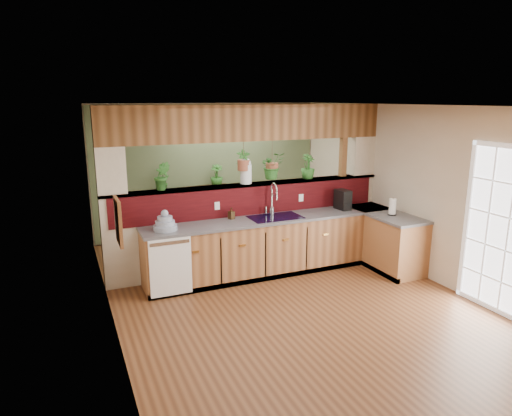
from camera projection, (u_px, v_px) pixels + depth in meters
name	position (u px, v px, depth m)	size (l,w,h in m)	color
ground	(289.00, 298.00, 6.30)	(4.60, 7.00, 0.01)	#57321B
ceiling	(293.00, 106.00, 5.69)	(4.60, 7.00, 0.01)	brown
wall_back	(210.00, 170.00, 9.12)	(4.60, 0.02, 2.60)	beige
wall_left	(109.00, 226.00, 5.11)	(0.02, 7.00, 2.60)	beige
wall_right	(426.00, 193.00, 6.88)	(0.02, 7.00, 2.60)	beige
pass_through_partition	(253.00, 195.00, 7.23)	(4.60, 0.21, 2.60)	beige
pass_through_ledge	(251.00, 184.00, 7.18)	(4.60, 0.21, 0.04)	brown
header_beam	(251.00, 123.00, 6.96)	(4.60, 0.15, 0.55)	brown
sage_backwall	(210.00, 170.00, 9.10)	(4.55, 0.02, 2.55)	#586B49
countertop	(311.00, 242.00, 7.29)	(4.14, 1.52, 0.90)	brown
dishwasher	(171.00, 267.00, 6.21)	(0.58, 0.03, 0.82)	white
navy_sink	(275.00, 222.00, 7.07)	(0.82, 0.50, 0.18)	black
french_door	(497.00, 232.00, 5.77)	(0.06, 1.02, 2.16)	white
framed_print	(119.00, 222.00, 4.34)	(0.04, 0.35, 0.45)	brown
faucet	(273.00, 197.00, 7.13)	(0.23, 0.23, 0.52)	#B7B7B2
dish_stack	(165.00, 224.00, 6.34)	(0.33, 0.33, 0.29)	#8996B0
soap_dispenser	(231.00, 213.00, 6.93)	(0.08, 0.08, 0.18)	#3D2B16
coffee_maker	(343.00, 200.00, 7.52)	(0.17, 0.29, 0.32)	black
paper_towel	(393.00, 207.00, 7.15)	(0.13, 0.13, 0.28)	black
glass_jar	(246.00, 171.00, 7.10)	(0.18, 0.18, 0.40)	silver
ledge_plant_left	(162.00, 176.00, 6.59)	(0.23, 0.19, 0.42)	#23561D
ledge_plant_right	(308.00, 167.00, 7.52)	(0.23, 0.23, 0.41)	#23561D
hanging_plant_a	(244.00, 154.00, 7.02)	(0.24, 0.19, 0.53)	brown
hanging_plant_b	(272.00, 154.00, 7.21)	(0.39, 0.34, 0.55)	brown
shelving_console	(194.00, 213.00, 8.92)	(1.51, 0.40, 1.01)	black
shelf_plant_a	(163.00, 178.00, 8.53)	(0.24, 0.16, 0.46)	#23561D
shelf_plant_b	(217.00, 175.00, 8.94)	(0.24, 0.24, 0.43)	#23561D
floor_plant	(281.00, 217.00, 9.05)	(0.71, 0.62, 0.79)	#23561D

